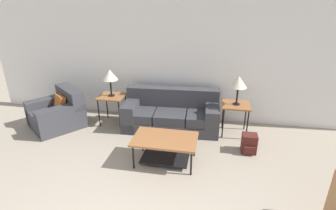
{
  "coord_description": "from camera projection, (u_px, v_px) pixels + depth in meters",
  "views": [
    {
      "loc": [
        0.85,
        -1.28,
        2.63
      ],
      "look_at": [
        0.03,
        3.06,
        0.8
      ],
      "focal_mm": 28.0,
      "sensor_mm": 36.0,
      "label": 1
    }
  ],
  "objects": [
    {
      "name": "wall_back",
      "position": [
        177.0,
        62.0,
        5.73
      ],
      "size": [
        8.92,
        0.06,
        2.6
      ],
      "color": "white",
      "rests_on": "ground_plane"
    },
    {
      "name": "couch",
      "position": [
        171.0,
        115.0,
        5.59
      ],
      "size": [
        2.03,
        0.95,
        0.82
      ],
      "color": "#38383D",
      "rests_on": "ground_plane"
    },
    {
      "name": "armchair",
      "position": [
        58.0,
        113.0,
        5.68
      ],
      "size": [
        1.37,
        1.37,
        0.8
      ],
      "color": "#38383D",
      "rests_on": "ground_plane"
    },
    {
      "name": "coffee_table",
      "position": [
        165.0,
        144.0,
        4.38
      ],
      "size": [
        1.07,
        0.67,
        0.46
      ],
      "color": "#935B33",
      "rests_on": "ground_plane"
    },
    {
      "name": "side_table_left",
      "position": [
        112.0,
        99.0,
        5.69
      ],
      "size": [
        0.54,
        0.52,
        0.65
      ],
      "color": "#935B33",
      "rests_on": "ground_plane"
    },
    {
      "name": "side_table_right",
      "position": [
        236.0,
        107.0,
        5.24
      ],
      "size": [
        0.54,
        0.52,
        0.65
      ],
      "color": "#935B33",
      "rests_on": "ground_plane"
    },
    {
      "name": "table_lamp_left",
      "position": [
        110.0,
        75.0,
        5.49
      ],
      "size": [
        0.33,
        0.33,
        0.58
      ],
      "color": "black",
      "rests_on": "side_table_left"
    },
    {
      "name": "table_lamp_right",
      "position": [
        239.0,
        82.0,
        5.03
      ],
      "size": [
        0.33,
        0.33,
        0.58
      ],
      "color": "black",
      "rests_on": "side_table_right"
    },
    {
      "name": "backpack",
      "position": [
        249.0,
        144.0,
        4.73
      ],
      "size": [
        0.26,
        0.3,
        0.35
      ],
      "color": "#4C1E19",
      "rests_on": "ground_plane"
    }
  ]
}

